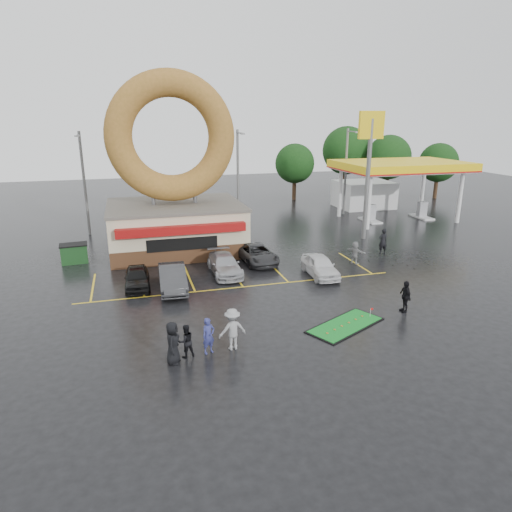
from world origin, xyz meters
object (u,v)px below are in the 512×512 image
object	(u,v)px
donut_shop	(174,194)
gas_station	(384,180)
car_dgrey	(172,278)
dumpster	(74,254)
car_grey	(257,254)
car_silver	(225,265)
person_blue	(209,336)
streetlight_mid	(238,175)
shell_sign	(370,152)
streetlight_right	(346,170)
car_black	(137,278)
putting_green	(345,325)
person_cameraman	(405,296)
streetlight_left	(84,181)
car_white	(320,266)

from	to	relation	value
donut_shop	gas_station	size ratio (longest dim) A/B	0.99
car_dgrey	dumpster	bearing A→B (deg)	132.59
car_dgrey	car_grey	world-z (taller)	car_dgrey
car_silver	car_grey	size ratio (longest dim) A/B	0.97
car_grey	donut_shop	bearing A→B (deg)	131.79
car_silver	person_blue	xyz separation A→B (m)	(-2.93, -10.31, 0.18)
car_grey	person_blue	size ratio (longest dim) A/B	2.80
streetlight_mid	person_blue	world-z (taller)	streetlight_mid
shell_sign	streetlight_right	distance (m)	10.68
car_black	putting_green	bearing A→B (deg)	-39.11
gas_station	person_cameraman	world-z (taller)	gas_station
car_silver	person_cameraman	distance (m)	11.89
car_dgrey	putting_green	bearing A→B (deg)	-41.58
streetlight_right	streetlight_left	bearing A→B (deg)	-175.60
car_silver	car_grey	bearing A→B (deg)	34.00
donut_shop	shell_sign	size ratio (longest dim) A/B	1.27
donut_shop	car_dgrey	bearing A→B (deg)	-98.01
shell_sign	car_grey	distance (m)	13.35
gas_station	streetlight_left	bearing A→B (deg)	-178.05
streetlight_left	person_blue	xyz separation A→B (m)	(6.49, -24.10, -3.95)
donut_shop	person_cameraman	world-z (taller)	donut_shop
streetlight_right	dumpster	world-z (taller)	streetlight_right
streetlight_right	putting_green	bearing A→B (deg)	-116.09
car_silver	dumpster	bearing A→B (deg)	151.34
car_dgrey	dumpster	world-z (taller)	car_dgrey
gas_station	streetlight_left	size ratio (longest dim) A/B	1.52
car_black	car_white	size ratio (longest dim) A/B	0.92
streetlight_mid	dumpster	bearing A→B (deg)	-147.25
car_dgrey	putting_green	size ratio (longest dim) A/B	0.97
donut_shop	dumpster	xyz separation A→B (m)	(-7.52, -1.39, -3.81)
streetlight_left	car_white	size ratio (longest dim) A/B	2.21
streetlight_right	car_white	distance (m)	21.17
donut_shop	car_dgrey	world-z (taller)	donut_shop
putting_green	streetlight_right	bearing A→B (deg)	63.91
streetlight_left	streetlight_right	xyz separation A→B (m)	(26.00, 2.00, 0.00)
car_dgrey	car_white	distance (m)	9.66
dumpster	streetlight_right	bearing A→B (deg)	16.44
shell_sign	car_black	bearing A→B (deg)	-160.44
streetlight_mid	person_cameraman	bearing A→B (deg)	-81.56
gas_station	car_dgrey	distance (m)	29.61
car_dgrey	streetlight_right	bearing A→B (deg)	43.46
streetlight_left	car_silver	xyz separation A→B (m)	(9.42, -13.78, -4.12)
shell_sign	streetlight_mid	bearing A→B (deg)	135.27
streetlight_left	dumpster	xyz separation A→B (m)	(-0.52, -8.34, -4.13)
streetlight_mid	car_dgrey	xyz separation A→B (m)	(-8.24, -16.73, -4.04)
streetlight_mid	streetlight_right	xyz separation A→B (m)	(12.00, 1.00, 0.00)
car_silver	streetlight_mid	bearing A→B (deg)	72.86
gas_station	car_black	distance (m)	30.84
car_silver	person_cameraman	world-z (taller)	person_cameraman
shell_sign	car_grey	xyz separation A→B (m)	(-10.81, -4.00, -6.73)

